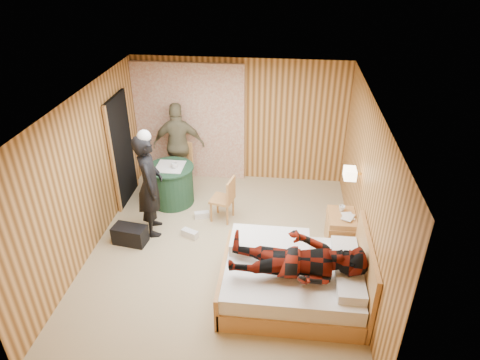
# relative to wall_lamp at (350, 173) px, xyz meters

# --- Properties ---
(floor) EXTENTS (4.20, 5.00, 0.01)m
(floor) POSITION_rel_wall_lamp_xyz_m (-1.92, -0.45, -1.30)
(floor) COLOR tan
(floor) RESTS_ON ground
(ceiling) EXTENTS (4.20, 5.00, 0.01)m
(ceiling) POSITION_rel_wall_lamp_xyz_m (-1.92, -0.45, 1.20)
(ceiling) COLOR silver
(ceiling) RESTS_ON wall_back
(wall_back) EXTENTS (4.20, 0.02, 2.50)m
(wall_back) POSITION_rel_wall_lamp_xyz_m (-1.92, 2.05, -0.05)
(wall_back) COLOR tan
(wall_back) RESTS_ON floor
(wall_left) EXTENTS (0.02, 5.00, 2.50)m
(wall_left) POSITION_rel_wall_lamp_xyz_m (-4.02, -0.45, -0.05)
(wall_left) COLOR tan
(wall_left) RESTS_ON floor
(wall_right) EXTENTS (0.02, 5.00, 2.50)m
(wall_right) POSITION_rel_wall_lamp_xyz_m (0.18, -0.45, -0.05)
(wall_right) COLOR tan
(wall_right) RESTS_ON floor
(curtain) EXTENTS (2.20, 0.08, 2.40)m
(curtain) POSITION_rel_wall_lamp_xyz_m (-2.92, 1.98, -0.10)
(curtain) COLOR beige
(curtain) RESTS_ON floor
(doorway) EXTENTS (0.06, 0.90, 2.05)m
(doorway) POSITION_rel_wall_lamp_xyz_m (-3.98, 0.95, -0.28)
(doorway) COLOR black
(doorway) RESTS_ON floor
(wall_lamp) EXTENTS (0.26, 0.24, 0.16)m
(wall_lamp) POSITION_rel_wall_lamp_xyz_m (0.00, 0.00, 0.00)
(wall_lamp) COLOR gold
(wall_lamp) RESTS_ON wall_right
(bed) EXTENTS (1.96, 1.50, 1.03)m
(bed) POSITION_rel_wall_lamp_xyz_m (-0.80, -1.32, -1.00)
(bed) COLOR tan
(bed) RESTS_ON floor
(nightstand) EXTENTS (0.45, 0.61, 0.59)m
(nightstand) POSITION_rel_wall_lamp_xyz_m (-0.04, -0.10, -0.99)
(nightstand) COLOR tan
(nightstand) RESTS_ON floor
(round_table) EXTENTS (0.87, 0.87, 0.77)m
(round_table) POSITION_rel_wall_lamp_xyz_m (-3.09, 0.90, -0.91)
(round_table) COLOR #214932
(round_table) RESTS_ON floor
(chair_far) EXTENTS (0.54, 0.54, 0.93)m
(chair_far) POSITION_rel_wall_lamp_xyz_m (-3.06, 1.58, -0.76)
(chair_far) COLOR tan
(chair_far) RESTS_ON floor
(chair_near) EXTENTS (0.45, 0.45, 0.83)m
(chair_near) POSITION_rel_wall_lamp_xyz_m (-1.99, 0.43, -0.82)
(chair_near) COLOR tan
(chair_near) RESTS_ON floor
(duffel_bag) EXTENTS (0.58, 0.37, 0.31)m
(duffel_bag) POSITION_rel_wall_lamp_xyz_m (-3.47, -0.41, -1.15)
(duffel_bag) COLOR black
(duffel_bag) RESTS_ON floor
(sneaker_left) EXTENTS (0.31, 0.22, 0.13)m
(sneaker_left) POSITION_rel_wall_lamp_xyz_m (-2.53, -0.15, -1.24)
(sneaker_left) COLOR silver
(sneaker_left) RESTS_ON floor
(sneaker_right) EXTENTS (0.28, 0.18, 0.12)m
(sneaker_right) POSITION_rel_wall_lamp_xyz_m (-2.43, 0.43, -1.24)
(sneaker_right) COLOR silver
(sneaker_right) RESTS_ON floor
(woman_standing) EXTENTS (0.60, 0.75, 1.80)m
(woman_standing) POSITION_rel_wall_lamp_xyz_m (-3.18, -0.03, -0.40)
(woman_standing) COLOR black
(woman_standing) RESTS_ON floor
(man_at_table) EXTENTS (1.05, 0.53, 1.72)m
(man_at_table) POSITION_rel_wall_lamp_xyz_m (-3.09, 1.63, -0.44)
(man_at_table) COLOR #716A4B
(man_at_table) RESTS_ON floor
(man_on_bed) EXTENTS (0.86, 0.67, 1.77)m
(man_on_bed) POSITION_rel_wall_lamp_xyz_m (-0.77, -1.54, -0.35)
(man_on_bed) COLOR #5F1309
(man_on_bed) RESTS_ON bed
(book_lower) EXTENTS (0.20, 0.25, 0.02)m
(book_lower) POSITION_rel_wall_lamp_xyz_m (-0.04, -0.15, -0.70)
(book_lower) COLOR silver
(book_lower) RESTS_ON nightstand
(book_upper) EXTENTS (0.24, 0.27, 0.02)m
(book_upper) POSITION_rel_wall_lamp_xyz_m (-0.04, -0.15, -0.68)
(book_upper) COLOR silver
(book_upper) RESTS_ON nightstand
(cup_nightstand) EXTENTS (0.12, 0.12, 0.09)m
(cup_nightstand) POSITION_rel_wall_lamp_xyz_m (-0.04, 0.03, -0.66)
(cup_nightstand) COLOR silver
(cup_nightstand) RESTS_ON nightstand
(cup_table) EXTENTS (0.15, 0.15, 0.10)m
(cup_table) POSITION_rel_wall_lamp_xyz_m (-2.99, 0.85, -0.48)
(cup_table) COLOR silver
(cup_table) RESTS_ON round_table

